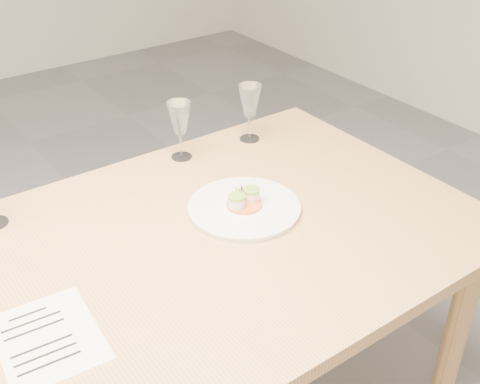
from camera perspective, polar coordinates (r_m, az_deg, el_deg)
dining_table at (r=1.49m, az=-18.71°, el=-12.28°), size 2.40×1.00×0.75m
dinner_plate at (r=1.68m, az=0.41°, el=-1.39°), size 0.32×0.32×0.08m
recipe_sheet at (r=1.37m, az=-17.76°, el=-13.01°), size 0.22×0.27×0.00m
wine_glass_3 at (r=1.90m, az=-5.75°, el=6.85°), size 0.08×0.08×0.19m
wine_glass_4 at (r=2.01m, az=0.94°, el=8.51°), size 0.08×0.08×0.20m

